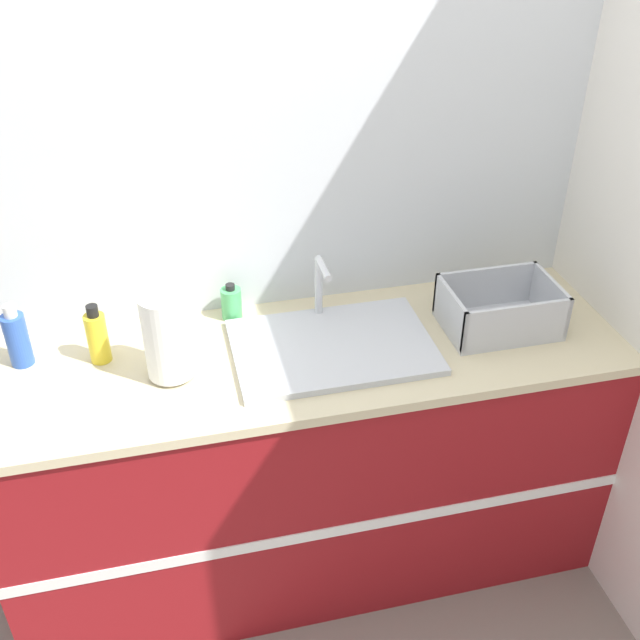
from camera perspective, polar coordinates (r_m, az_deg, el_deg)
name	(u,v)px	position (r m, az deg, el deg)	size (l,w,h in m)	color
ground_plane	(330,621)	(2.63, 0.77, -21.94)	(12.00, 12.00, 0.00)	slate
wall_back	(284,176)	(2.26, -2.77, 10.89)	(4.27, 0.06, 2.60)	silver
wall_right	(634,188)	(2.36, 22.84, 9.27)	(0.06, 2.57, 2.60)	silver
counter_cabinet	(310,461)	(2.47, -0.80, -10.68)	(1.89, 0.60, 0.89)	maroon
sink	(332,344)	(2.19, 0.93, -1.86)	(0.58, 0.40, 0.22)	silver
paper_towel_roll	(167,336)	(2.06, -11.57, -1.23)	(0.13, 0.13, 0.26)	#4C4C51
dish_rack	(499,312)	(2.32, 13.49, 0.59)	(0.33, 0.24, 0.15)	#B7BABF
bottle_yellow	(97,337)	(2.19, -16.60, -1.21)	(0.06, 0.06, 0.18)	yellow
bottle_blue	(17,338)	(2.25, -22.08, -1.30)	(0.06, 0.06, 0.19)	#2D56B7
soap_dispenser	(231,303)	(2.32, -6.77, 1.30)	(0.06, 0.06, 0.12)	#4CB266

